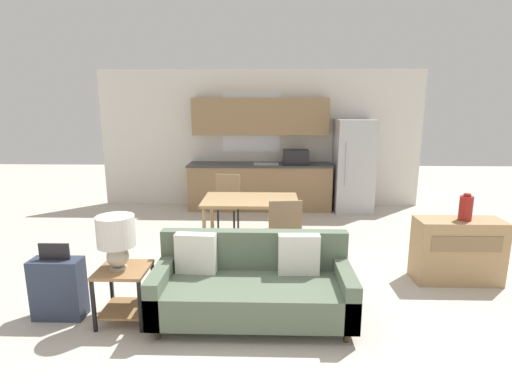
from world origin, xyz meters
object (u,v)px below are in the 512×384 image
at_px(refrigerator, 353,166).
at_px(suitcase, 58,288).
at_px(dining_table, 251,203).
at_px(side_table, 124,285).
at_px(credenza, 457,251).
at_px(table_lamp, 116,236).
at_px(dining_chair_far_left, 227,201).
at_px(dining_chair_near_right, 283,231).
at_px(couch, 253,285).
at_px(vase, 466,208).

distance_m(refrigerator, suitcase, 5.55).
relative_size(refrigerator, dining_table, 1.31).
distance_m(side_table, suitcase, 0.66).
relative_size(dining_table, credenza, 1.38).
distance_m(credenza, suitcase, 4.32).
distance_m(table_lamp, credenza, 3.76).
xyz_separation_m(dining_table, suitcase, (-1.77, -2.01, -0.35)).
height_order(side_table, dining_chair_far_left, dining_chair_far_left).
bearing_deg(dining_chair_near_right, couch, 65.98).
xyz_separation_m(vase, dining_chair_far_left, (-2.90, 1.83, -0.38)).
height_order(table_lamp, dining_chair_far_left, table_lamp).
height_order(vase, dining_chair_near_right, vase).
bearing_deg(dining_table, refrigerator, 48.50).
bearing_deg(suitcase, dining_chair_far_left, 63.88).
bearing_deg(dining_chair_far_left, table_lamp, -98.23).
relative_size(dining_table, side_table, 2.54).
bearing_deg(dining_chair_near_right, suitcase, 21.01).
distance_m(refrigerator, credenza, 3.28).
xyz_separation_m(table_lamp, dining_chair_near_right, (1.59, 1.24, -0.33)).
xyz_separation_m(refrigerator, dining_chair_near_right, (-1.44, -2.93, -0.37)).
distance_m(refrigerator, side_table, 5.16).
relative_size(refrigerator, suitcase, 2.32).
bearing_deg(vase, dining_chair_near_right, 172.24).
relative_size(credenza, dining_chair_near_right, 1.05).
distance_m(dining_chair_near_right, suitcase, 2.53).
bearing_deg(dining_chair_far_left, vase, -25.74).
distance_m(dining_chair_near_right, dining_chair_far_left, 1.77).
distance_m(credenza, vase, 0.52).
bearing_deg(dining_chair_near_right, refrigerator, -123.79).
relative_size(dining_table, table_lamp, 2.63).
relative_size(table_lamp, suitcase, 0.67).
height_order(couch, dining_chair_far_left, dining_chair_far_left).
relative_size(refrigerator, dining_chair_near_right, 1.91).
xyz_separation_m(refrigerator, dining_table, (-1.88, -2.13, -0.22)).
relative_size(refrigerator, side_table, 3.32).
distance_m(refrigerator, couch, 4.48).
distance_m(dining_chair_far_left, suitcase, 3.07).
relative_size(couch, suitcase, 2.46).
bearing_deg(vase, suitcase, -167.71).
xyz_separation_m(dining_table, dining_chair_far_left, (-0.42, 0.75, -0.14)).
relative_size(vase, dining_chair_near_right, 0.34).
bearing_deg(dining_table, vase, -23.51).
xyz_separation_m(side_table, dining_chair_far_left, (0.69, 2.79, 0.16)).
distance_m(couch, vase, 2.59).
height_order(refrigerator, dining_chair_near_right, refrigerator).
height_order(vase, dining_chair_far_left, vase).
xyz_separation_m(refrigerator, dining_chair_far_left, (-2.30, -1.38, -0.37)).
xyz_separation_m(couch, dining_chair_near_right, (0.34, 1.14, 0.19)).
distance_m(vase, suitcase, 4.39).
bearing_deg(side_table, suitcase, 177.18).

